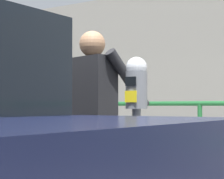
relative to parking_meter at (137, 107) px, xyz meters
name	(u,v)px	position (x,y,z in m)	size (l,w,h in m)	color
parking_meter	(137,107)	(0.00, 0.00, 0.00)	(0.17, 0.18, 1.44)	slate
pedestrian_at_meter	(93,114)	(-0.50, 0.10, -0.07)	(0.71, 0.51, 1.71)	slate
background_railing	(200,126)	(-0.40, 2.28, -0.25)	(24.06, 0.06, 1.12)	#1E602D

